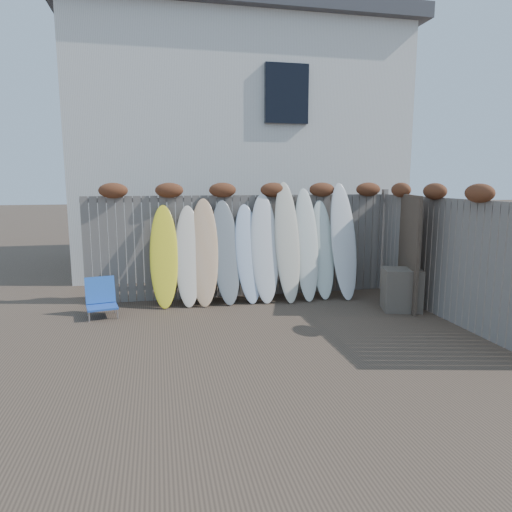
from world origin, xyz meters
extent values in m
plane|color=#493A2D|center=(0.00, 0.00, 0.00)|extent=(80.00, 80.00, 0.00)
cube|color=slate|center=(0.00, 2.40, 1.00)|extent=(6.00, 0.10, 2.00)
cube|color=slate|center=(3.00, 2.40, 1.05)|extent=(0.10, 0.10, 2.10)
ellipsoid|color=brown|center=(-2.40, 2.36, 2.10)|extent=(0.52, 0.28, 0.28)
ellipsoid|color=brown|center=(-1.40, 2.36, 2.10)|extent=(0.52, 0.28, 0.28)
ellipsoid|color=brown|center=(-0.40, 2.36, 2.10)|extent=(0.52, 0.28, 0.28)
ellipsoid|color=brown|center=(0.60, 2.36, 2.10)|extent=(0.52, 0.28, 0.28)
ellipsoid|color=brown|center=(1.60, 2.36, 2.10)|extent=(0.52, 0.28, 0.28)
ellipsoid|color=brown|center=(2.60, 2.36, 2.10)|extent=(0.52, 0.28, 0.28)
cube|color=slate|center=(3.00, 0.20, 1.00)|extent=(0.10, 4.40, 2.00)
ellipsoid|color=brown|center=(2.96, -0.50, 2.10)|extent=(0.28, 0.56, 0.28)
ellipsoid|color=brown|center=(2.96, 0.60, 2.10)|extent=(0.28, 0.56, 0.28)
ellipsoid|color=brown|center=(2.96, 1.70, 2.10)|extent=(0.28, 0.56, 0.28)
cube|color=silver|center=(0.50, 6.50, 3.00)|extent=(8.00, 5.00, 6.00)
cube|color=black|center=(1.30, 3.95, 4.20)|extent=(1.00, 0.12, 1.30)
cube|color=#3F3F44|center=(0.50, 6.50, 6.15)|extent=(8.50, 5.50, 0.35)
cube|color=#244FB6|center=(-2.59, 1.45, 0.18)|extent=(0.56, 0.51, 0.03)
cube|color=blue|center=(-2.64, 1.68, 0.43)|extent=(0.51, 0.24, 0.45)
cylinder|color=silver|center=(-2.78, 1.23, 0.09)|extent=(0.03, 0.03, 0.18)
cylinder|color=#9F9FA6|center=(-2.85, 1.59, 0.09)|extent=(0.03, 0.03, 0.18)
cylinder|color=#B9B9C1|center=(-2.34, 1.32, 0.09)|extent=(0.03, 0.03, 0.18)
cylinder|color=#AFAFB6|center=(-2.41, 1.67, 0.09)|extent=(0.03, 0.03, 0.18)
cube|color=#65564B|center=(2.55, 0.79, 0.37)|extent=(0.76, 0.69, 0.74)
cube|color=#4F3830|center=(2.79, 1.03, 1.01)|extent=(0.46, 1.31, 2.03)
ellipsoid|color=yellow|center=(-1.54, 2.00, 0.92)|extent=(0.54, 0.68, 1.84)
ellipsoid|color=#F8E5CB|center=(-1.10, 1.99, 0.91)|extent=(0.52, 0.69, 1.83)
ellipsoid|color=#E3BF84|center=(-0.81, 1.99, 0.98)|extent=(0.60, 0.75, 1.96)
ellipsoid|color=slate|center=(-0.40, 1.99, 0.96)|extent=(0.57, 0.73, 1.93)
ellipsoid|color=silver|center=(0.02, 1.99, 0.92)|extent=(0.55, 0.70, 1.84)
ellipsoid|color=silver|center=(0.34, 1.98, 1.02)|extent=(0.57, 0.75, 2.03)
ellipsoid|color=beige|center=(0.77, 1.95, 1.13)|extent=(0.50, 0.81, 2.26)
ellipsoid|color=silver|center=(1.16, 1.96, 1.07)|extent=(0.52, 0.79, 2.14)
ellipsoid|color=silver|center=(1.51, 2.01, 0.95)|extent=(0.50, 0.71, 1.90)
ellipsoid|color=silver|center=(1.91, 1.92, 1.12)|extent=(0.53, 0.81, 2.24)
camera|label=1|loc=(-1.64, -6.34, 2.29)|focal=32.00mm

